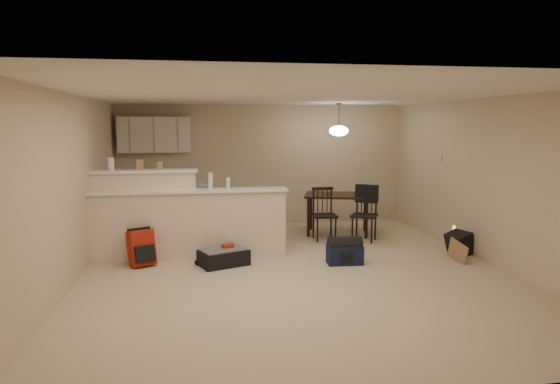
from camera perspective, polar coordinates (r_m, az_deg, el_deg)
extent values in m
plane|color=beige|center=(7.33, 1.67, -8.86)|extent=(7.00, 7.00, 0.00)
plane|color=white|center=(7.05, 1.75, 11.03)|extent=(7.00, 7.00, 0.00)
cube|color=beige|center=(10.52, -1.92, 3.09)|extent=(6.00, 0.02, 2.50)
cube|color=beige|center=(3.75, 11.97, -5.34)|extent=(6.00, 0.02, 2.50)
cube|color=beige|center=(7.15, -22.62, 0.36)|extent=(0.02, 7.00, 2.50)
cube|color=beige|center=(8.20, 22.77, 1.21)|extent=(0.02, 7.00, 2.50)
cube|color=beige|center=(7.96, -10.25, -3.78)|extent=(3.00, 0.28, 1.05)
cube|color=white|center=(7.87, -10.35, 0.12)|extent=(3.08, 0.38, 0.04)
cube|color=beige|center=(8.19, -15.16, -2.53)|extent=(1.60, 0.24, 1.35)
cube|color=white|center=(8.10, -15.33, 2.32)|extent=(1.68, 0.34, 0.04)
cube|color=white|center=(10.26, -14.16, 6.38)|extent=(1.40, 0.34, 0.70)
cube|color=white|center=(10.25, -12.84, -1.73)|extent=(1.80, 0.60, 0.90)
cube|color=beige|center=(9.51, 17.84, 3.75)|extent=(0.02, 0.12, 0.12)
cylinder|color=silver|center=(8.16, -18.77, 3.06)|extent=(0.10, 0.10, 0.20)
cube|color=#96774D|center=(8.10, -15.73, 3.01)|extent=(0.10, 0.07, 0.16)
cube|color=#96774D|center=(8.07, -13.55, 2.93)|extent=(0.08, 0.06, 0.12)
cylinder|color=silver|center=(7.85, -7.95, 1.25)|extent=(0.07, 0.07, 0.26)
cylinder|color=silver|center=(7.87, -5.94, 1.01)|extent=(0.06, 0.06, 0.18)
cube|color=black|center=(9.62, 6.62, -0.37)|extent=(1.42, 1.15, 0.04)
cylinder|color=black|center=(9.37, 3.27, -2.93)|extent=(0.06, 0.06, 0.73)
cylinder|color=black|center=(9.36, 9.85, -3.05)|extent=(0.06, 0.06, 0.73)
cylinder|color=black|center=(10.02, 3.55, -2.24)|extent=(0.06, 0.06, 0.73)
cylinder|color=black|center=(10.01, 9.70, -2.35)|extent=(0.06, 0.06, 0.73)
cylinder|color=brown|center=(9.52, 6.76, 8.58)|extent=(0.02, 0.02, 0.50)
cylinder|color=brown|center=(9.53, 6.78, 9.97)|extent=(0.12, 0.12, 0.03)
ellipsoid|color=white|center=(9.52, 6.74, 6.96)|extent=(0.36, 0.36, 0.20)
cube|color=black|center=(7.58, -6.47, -7.45)|extent=(0.81, 0.68, 0.23)
cube|color=#A42212|center=(7.75, -15.56, -6.19)|extent=(0.42, 0.36, 0.54)
cube|color=#111A38|center=(7.66, 7.40, -7.09)|extent=(0.54, 0.31, 0.29)
cube|color=black|center=(8.71, 19.87, -5.51)|extent=(0.36, 0.44, 0.34)
cube|color=#96774D|center=(8.16, 19.66, -6.47)|extent=(0.09, 0.41, 0.32)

